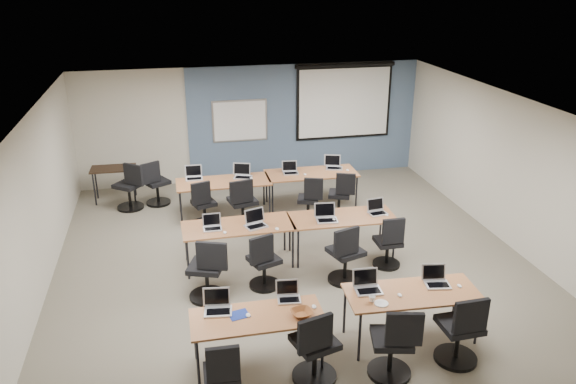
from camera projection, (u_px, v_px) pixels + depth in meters
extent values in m
cube|color=#6B6354|center=(296.00, 267.00, 9.55)|extent=(8.00, 9.00, 0.02)
cube|color=white|center=(297.00, 112.00, 8.54)|extent=(8.00, 9.00, 0.02)
cube|color=beige|center=(252.00, 124.00, 13.12)|extent=(8.00, 0.04, 2.70)
cube|color=beige|center=(412.00, 379.00, 4.96)|extent=(8.00, 0.04, 2.70)
cube|color=beige|center=(32.00, 216.00, 8.24)|extent=(0.04, 9.00, 2.70)
cube|color=beige|center=(518.00, 175.00, 9.84)|extent=(0.04, 9.00, 2.70)
cube|color=#3D5977|center=(304.00, 121.00, 13.35)|extent=(5.50, 0.04, 2.70)
cube|color=#A8AAAC|center=(240.00, 121.00, 12.96)|extent=(1.28, 0.02, 0.98)
cube|color=white|center=(240.00, 121.00, 12.95)|extent=(1.20, 0.02, 0.90)
cube|color=black|center=(344.00, 101.00, 13.32)|extent=(2.32, 0.03, 1.82)
cube|color=white|center=(344.00, 103.00, 13.32)|extent=(2.20, 0.02, 1.62)
cylinder|color=black|center=(346.00, 65.00, 12.99)|extent=(2.40, 0.10, 0.10)
cube|color=#A5673D|center=(257.00, 317.00, 6.94)|extent=(1.66, 0.69, 0.03)
cylinder|color=black|center=(198.00, 365.00, 6.66)|extent=(0.04, 0.04, 0.70)
cylinder|color=black|center=(323.00, 347.00, 6.97)|extent=(0.04, 0.04, 0.70)
cylinder|color=black|center=(195.00, 336.00, 7.18)|extent=(0.04, 0.04, 0.70)
cylinder|color=black|center=(311.00, 321.00, 7.49)|extent=(0.04, 0.04, 0.70)
cube|color=brown|center=(412.00, 293.00, 7.46)|extent=(1.78, 0.74, 0.03)
cylinder|color=black|center=(360.00, 338.00, 7.15)|extent=(0.04, 0.04, 0.70)
cylinder|color=black|center=(478.00, 322.00, 7.48)|extent=(0.04, 0.04, 0.70)
cylinder|color=black|center=(345.00, 311.00, 7.71)|extent=(0.04, 0.04, 0.70)
cylinder|color=black|center=(455.00, 297.00, 8.04)|extent=(0.04, 0.04, 0.70)
cube|color=brown|center=(238.00, 226.00, 9.39)|extent=(1.86, 0.78, 0.03)
cylinder|color=black|center=(188.00, 260.00, 9.06)|extent=(0.04, 0.04, 0.70)
cylinder|color=black|center=(293.00, 249.00, 9.41)|extent=(0.04, 0.04, 0.70)
cylinder|color=black|center=(186.00, 242.00, 9.65)|extent=(0.04, 0.04, 0.70)
cylinder|color=black|center=(285.00, 232.00, 10.00)|extent=(0.04, 0.04, 0.70)
cube|color=#A26940|center=(342.00, 217.00, 9.72)|extent=(1.84, 0.77, 0.03)
cylinder|color=black|center=(298.00, 249.00, 9.39)|extent=(0.04, 0.04, 0.70)
cylinder|color=black|center=(394.00, 240.00, 9.74)|extent=(0.04, 0.04, 0.70)
cylinder|color=black|center=(290.00, 233.00, 9.98)|extent=(0.04, 0.04, 0.70)
cylinder|color=black|center=(381.00, 224.00, 10.32)|extent=(0.04, 0.04, 0.70)
cube|color=olive|center=(223.00, 182.00, 11.33)|extent=(1.89, 0.79, 0.03)
cylinder|color=black|center=(181.00, 209.00, 10.99)|extent=(0.04, 0.04, 0.70)
cylinder|color=black|center=(270.00, 201.00, 11.34)|extent=(0.04, 0.04, 0.70)
cylinder|color=black|center=(180.00, 196.00, 11.59)|extent=(0.04, 0.04, 0.70)
cylinder|color=black|center=(264.00, 189.00, 11.95)|extent=(0.04, 0.04, 0.70)
cube|color=#A67748|center=(311.00, 173.00, 11.81)|extent=(1.92, 0.80, 0.03)
cylinder|color=black|center=(273.00, 199.00, 11.46)|extent=(0.04, 0.04, 0.70)
cylinder|color=black|center=(356.00, 192.00, 11.82)|extent=(0.04, 0.04, 0.70)
cylinder|color=black|center=(267.00, 187.00, 12.08)|extent=(0.04, 0.04, 0.70)
cylinder|color=black|center=(346.00, 181.00, 12.44)|extent=(0.04, 0.04, 0.70)
cube|color=silver|center=(218.00, 312.00, 7.01)|extent=(0.34, 0.25, 0.02)
cube|color=black|center=(218.00, 312.00, 6.99)|extent=(0.29, 0.15, 0.00)
cube|color=silver|center=(217.00, 297.00, 7.08)|extent=(0.34, 0.06, 0.24)
cube|color=black|center=(217.00, 297.00, 7.08)|extent=(0.30, 0.05, 0.19)
ellipsoid|color=white|center=(248.00, 315.00, 6.94)|extent=(0.07, 0.10, 0.03)
cube|color=black|center=(222.00, 374.00, 6.37)|extent=(0.41, 0.41, 0.08)
cube|color=black|center=(223.00, 364.00, 6.10)|extent=(0.37, 0.06, 0.44)
cube|color=silver|center=(289.00, 300.00, 7.26)|extent=(0.30, 0.22, 0.02)
cube|color=black|center=(289.00, 300.00, 7.24)|extent=(0.25, 0.13, 0.00)
cube|color=silver|center=(287.00, 287.00, 7.33)|extent=(0.30, 0.06, 0.21)
cube|color=black|center=(287.00, 288.00, 7.32)|extent=(0.26, 0.04, 0.17)
ellipsoid|color=white|center=(314.00, 307.00, 7.11)|extent=(0.08, 0.10, 0.03)
cylinder|color=black|center=(314.00, 376.00, 6.97)|extent=(0.56, 0.56, 0.05)
cylinder|color=black|center=(315.00, 361.00, 6.89)|extent=(0.06, 0.06, 0.49)
cube|color=black|center=(315.00, 342.00, 6.78)|extent=(0.49, 0.49, 0.08)
cube|color=black|center=(315.00, 334.00, 6.47)|extent=(0.45, 0.06, 0.44)
cube|color=silver|center=(368.00, 291.00, 7.46)|extent=(0.35, 0.25, 0.02)
cube|color=black|center=(369.00, 291.00, 7.44)|extent=(0.30, 0.15, 0.00)
cube|color=silver|center=(365.00, 277.00, 7.53)|extent=(0.35, 0.06, 0.24)
cube|color=black|center=(366.00, 277.00, 7.53)|extent=(0.31, 0.05, 0.20)
ellipsoid|color=white|center=(400.00, 295.00, 7.36)|extent=(0.06, 0.09, 0.03)
cylinder|color=black|center=(389.00, 372.00, 7.04)|extent=(0.55, 0.55, 0.05)
cylinder|color=black|center=(390.00, 358.00, 6.96)|extent=(0.06, 0.06, 0.48)
cube|color=black|center=(392.00, 339.00, 6.85)|extent=(0.48, 0.48, 0.08)
cube|color=black|center=(404.00, 329.00, 6.56)|extent=(0.44, 0.06, 0.44)
cube|color=silver|center=(437.00, 285.00, 7.60)|extent=(0.33, 0.24, 0.02)
cube|color=black|center=(438.00, 285.00, 7.58)|extent=(0.28, 0.14, 0.00)
cube|color=silver|center=(434.00, 272.00, 7.67)|extent=(0.33, 0.06, 0.23)
cube|color=black|center=(434.00, 272.00, 7.66)|extent=(0.29, 0.04, 0.19)
ellipsoid|color=white|center=(459.00, 286.00, 7.58)|extent=(0.07, 0.10, 0.03)
cylinder|color=black|center=(455.00, 358.00, 7.29)|extent=(0.55, 0.55, 0.05)
cylinder|color=black|center=(457.00, 344.00, 7.21)|extent=(0.06, 0.06, 0.49)
cube|color=black|center=(460.00, 325.00, 7.10)|extent=(0.49, 0.49, 0.08)
cube|color=black|center=(471.00, 316.00, 6.80)|extent=(0.45, 0.06, 0.44)
cube|color=#ADADAD|center=(213.00, 229.00, 9.23)|extent=(0.30, 0.22, 0.02)
cube|color=black|center=(213.00, 229.00, 9.21)|extent=(0.26, 0.13, 0.00)
cube|color=#ADADAD|center=(212.00, 219.00, 9.30)|extent=(0.30, 0.06, 0.21)
cube|color=black|center=(212.00, 220.00, 9.29)|extent=(0.27, 0.04, 0.17)
ellipsoid|color=white|center=(225.00, 232.00, 9.11)|extent=(0.08, 0.11, 0.03)
cylinder|color=black|center=(208.00, 296.00, 8.67)|extent=(0.57, 0.57, 0.05)
cylinder|color=black|center=(207.00, 283.00, 8.58)|extent=(0.06, 0.06, 0.50)
cube|color=black|center=(206.00, 266.00, 8.47)|extent=(0.50, 0.50, 0.08)
cube|color=black|center=(212.00, 256.00, 8.19)|extent=(0.46, 0.06, 0.44)
cube|color=#B8B8B8|center=(256.00, 226.00, 9.33)|extent=(0.35, 0.26, 0.02)
cube|color=black|center=(256.00, 226.00, 9.30)|extent=(0.30, 0.15, 0.00)
cube|color=#B8B8B8|center=(255.00, 216.00, 9.40)|extent=(0.35, 0.06, 0.24)
cube|color=black|center=(255.00, 216.00, 9.40)|extent=(0.31, 0.05, 0.20)
ellipsoid|color=white|center=(277.00, 229.00, 9.23)|extent=(0.08, 0.11, 0.04)
cylinder|color=black|center=(264.00, 284.00, 8.98)|extent=(0.49, 0.49, 0.05)
cylinder|color=black|center=(264.00, 274.00, 8.91)|extent=(0.06, 0.06, 0.44)
cube|color=black|center=(264.00, 260.00, 8.81)|extent=(0.44, 0.44, 0.08)
cube|color=black|center=(262.00, 250.00, 8.52)|extent=(0.40, 0.06, 0.44)
cube|color=silver|center=(327.00, 220.00, 9.54)|extent=(0.36, 0.26, 0.02)
cube|color=black|center=(327.00, 220.00, 9.52)|extent=(0.31, 0.15, 0.00)
cube|color=silver|center=(325.00, 210.00, 9.62)|extent=(0.36, 0.07, 0.25)
cube|color=black|center=(325.00, 210.00, 9.61)|extent=(0.32, 0.05, 0.20)
ellipsoid|color=white|center=(334.00, 220.00, 9.56)|extent=(0.09, 0.12, 0.04)
cylinder|color=black|center=(345.00, 279.00, 9.14)|extent=(0.55, 0.55, 0.05)
cylinder|color=black|center=(345.00, 267.00, 9.06)|extent=(0.06, 0.06, 0.49)
cube|color=black|center=(346.00, 251.00, 8.95)|extent=(0.49, 0.49, 0.08)
cube|color=black|center=(346.00, 242.00, 8.64)|extent=(0.45, 0.06, 0.44)
cube|color=#B2B2B5|center=(378.00, 213.00, 9.82)|extent=(0.32, 0.23, 0.02)
cube|color=black|center=(378.00, 213.00, 9.79)|extent=(0.27, 0.13, 0.00)
cube|color=#B2B2B5|center=(376.00, 204.00, 9.88)|extent=(0.32, 0.06, 0.22)
cube|color=black|center=(376.00, 204.00, 9.88)|extent=(0.28, 0.04, 0.18)
ellipsoid|color=white|center=(386.00, 215.00, 9.75)|extent=(0.08, 0.10, 0.03)
cylinder|color=black|center=(386.00, 264.00, 9.60)|extent=(0.47, 0.47, 0.05)
cylinder|color=black|center=(387.00, 254.00, 9.54)|extent=(0.06, 0.06, 0.41)
cube|color=black|center=(388.00, 241.00, 9.44)|extent=(0.41, 0.41, 0.08)
cube|color=black|center=(393.00, 231.00, 9.17)|extent=(0.38, 0.06, 0.44)
cube|color=#9E9EA8|center=(194.00, 179.00, 11.43)|extent=(0.34, 0.25, 0.02)
cube|color=black|center=(194.00, 178.00, 11.41)|extent=(0.29, 0.15, 0.00)
cube|color=#9E9EA8|center=(193.00, 171.00, 11.51)|extent=(0.34, 0.06, 0.24)
cube|color=black|center=(193.00, 171.00, 11.50)|extent=(0.30, 0.04, 0.19)
ellipsoid|color=white|center=(208.00, 182.00, 11.25)|extent=(0.08, 0.10, 0.03)
cylinder|color=black|center=(205.00, 223.00, 11.15)|extent=(0.47, 0.47, 0.05)
cylinder|color=black|center=(205.00, 214.00, 11.08)|extent=(0.06, 0.06, 0.41)
cube|color=black|center=(204.00, 203.00, 10.99)|extent=(0.41, 0.41, 0.08)
cube|color=black|center=(201.00, 193.00, 10.71)|extent=(0.38, 0.06, 0.44)
cube|color=#BBBBBB|center=(243.00, 177.00, 11.50)|extent=(0.36, 0.26, 0.02)
cube|color=black|center=(243.00, 177.00, 11.48)|extent=(0.31, 0.15, 0.00)
cube|color=#BBBBBB|center=(242.00, 169.00, 11.58)|extent=(0.36, 0.07, 0.25)
cube|color=black|center=(242.00, 169.00, 11.57)|extent=(0.32, 0.05, 0.20)
ellipsoid|color=white|center=(251.00, 178.00, 11.46)|extent=(0.07, 0.10, 0.03)
cylinder|color=black|center=(243.00, 225.00, 11.07)|extent=(0.56, 0.56, 0.05)
cylinder|color=black|center=(243.00, 214.00, 10.98)|extent=(0.06, 0.06, 0.50)
cube|color=black|center=(243.00, 201.00, 10.87)|extent=(0.50, 0.50, 0.08)
cube|color=black|center=(241.00, 192.00, 10.56)|extent=(0.45, 0.06, 0.44)
cube|color=silver|center=(291.00, 173.00, 11.74)|extent=(0.32, 0.23, 0.02)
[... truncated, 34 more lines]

